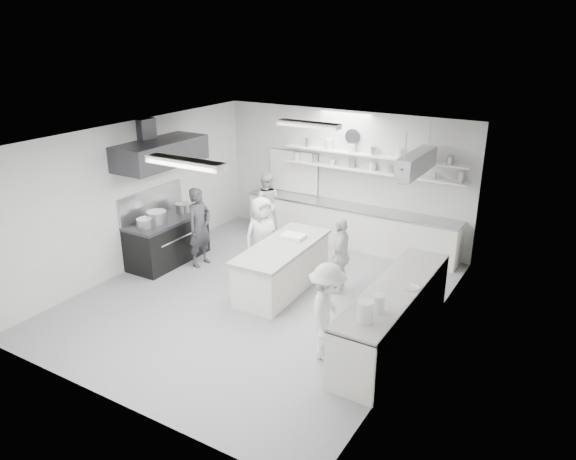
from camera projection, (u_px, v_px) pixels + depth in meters
The scene contains 27 objects.
floor at pixel (260, 298), 10.16m from camera, with size 6.00×7.00×0.02m, color gray.
ceiling at pixel (257, 136), 9.09m from camera, with size 6.00×7.00×0.02m, color white.
wall_back at pixel (344, 177), 12.44m from camera, with size 6.00×0.04×3.00m, color silver.
wall_front at pixel (103, 303), 6.81m from camera, with size 6.00×0.04×3.00m, color silver.
wall_left at pixel (135, 196), 11.06m from camera, with size 0.04×7.00×3.00m, color silver.
wall_right at pixel (425, 256), 8.19m from camera, with size 0.04×7.00×3.00m, color silver.
stove at pixel (168, 241), 11.56m from camera, with size 0.80×1.80×0.90m, color black.
exhaust_hood at pixel (160, 153), 10.89m from camera, with size 0.85×2.00×0.50m, color #313135.
back_counter at pixel (348, 226), 12.42m from camera, with size 5.00×0.60×0.92m, color white.
shelf_lower at pixel (371, 171), 11.91m from camera, with size 4.20×0.26×0.04m, color white.
shelf_upper at pixel (372, 156), 11.78m from camera, with size 4.20×0.26×0.04m, color white.
pass_through_window at pixel (294, 172), 13.06m from camera, with size 1.30×0.04×1.00m, color black.
wall_clock at pixel (353, 136), 11.97m from camera, with size 0.32×0.32×0.05m, color white.
right_counter at pixel (393, 316), 8.56m from camera, with size 0.74×3.30×0.94m, color white.
pot_rack at pixel (416, 163), 10.31m from camera, with size 0.30×1.60×0.40m, color #A6A7AB.
light_fixture_front at pixel (185, 162), 7.67m from camera, with size 1.30×0.25×0.10m, color white.
light_fixture_rear at pixel (309, 124), 10.56m from camera, with size 1.30×0.25×0.10m, color white.
prep_island at pixel (282, 268), 10.36m from camera, with size 0.85×2.28×0.84m, color white.
stove_pot at pixel (157, 218), 11.15m from camera, with size 0.41×0.41×0.28m, color #A6A7AB.
cook_stove at pixel (200, 227), 11.27m from camera, with size 0.61×0.40×1.67m, color #302F34.
cook_back at pixel (266, 204), 12.99m from camera, with size 0.74×0.57×1.52m, color silver.
cook_island_left at pixel (262, 235), 10.95m from camera, with size 0.78×0.50×1.59m, color silver.
cook_island_right at pixel (340, 255), 10.16m from camera, with size 0.86×0.36×1.47m, color silver.
cook_right at pixel (327, 312), 8.09m from camera, with size 0.99×0.57×1.53m, color silver.
bowl_island_a at pixel (297, 239), 10.56m from camera, with size 0.27×0.27×0.07m, color #A6A7AB.
bowl_island_b at pixel (295, 242), 10.40m from camera, with size 0.20×0.20×0.06m, color white.
bowl_right at pixel (411, 289), 8.35m from camera, with size 0.24×0.24×0.06m, color white.
Camera 1 is at (5.08, -7.51, 4.77)m, focal length 34.10 mm.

